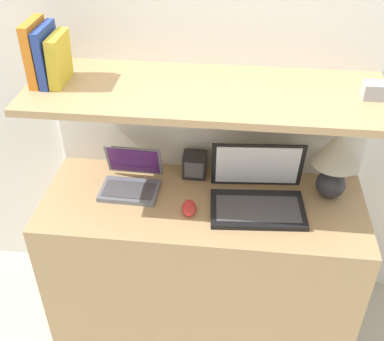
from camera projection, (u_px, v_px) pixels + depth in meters
The scene contains 13 objects.
wall_back at pixel (212, 59), 1.95m from camera, with size 6.00×0.05×2.40m.
desk at pixel (202, 262), 2.19m from camera, with size 1.34×0.51×0.71m.
back_riser at pixel (208, 186), 2.28m from camera, with size 1.34×0.04×1.16m.
shelf at pixel (206, 93), 1.76m from camera, with size 1.34×0.46×0.03m.
table_lamp at pixel (337, 156), 1.91m from camera, with size 0.19×0.19×0.31m.
laptop_large at pixel (257, 194), 1.94m from camera, with size 0.40×0.31×0.24m.
laptop_small at pixel (131, 181), 2.04m from camera, with size 0.25×0.22×0.17m.
computer_mouse at pixel (189, 208), 1.93m from camera, with size 0.07×0.10×0.04m.
router_box at pixel (195, 165), 2.11m from camera, with size 0.10×0.09×0.11m.
book_orange at pixel (36, 52), 1.74m from camera, with size 0.04×0.17×0.23m.
book_blue at pixel (47, 55), 1.75m from camera, with size 0.03×0.17×0.21m.
book_yellow at pixel (59, 59), 1.75m from camera, with size 0.05×0.16×0.19m.
shelf_gadget at pixel (374, 90), 1.69m from camera, with size 0.08×0.06×0.06m.
Camera 1 is at (0.13, -1.27, 1.97)m, focal length 45.00 mm.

